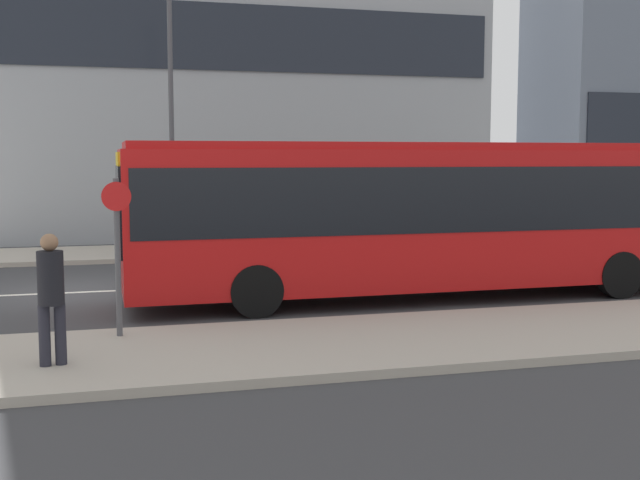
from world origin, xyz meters
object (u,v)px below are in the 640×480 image
at_px(parked_car_0, 542,231).
at_px(pedestrian_near_stop, 51,291).
at_px(bus_stop_sign, 117,244).
at_px(city_bus, 427,209).
at_px(street_lamp, 171,89).

relative_size(parked_car_0, pedestrian_near_stop, 2.47).
xyz_separation_m(parked_car_0, pedestrian_near_stop, (-13.32, -10.22, 0.46)).
xyz_separation_m(parked_car_0, bus_stop_sign, (-12.44, -8.67, 0.88)).
xyz_separation_m(city_bus, parked_car_0, (6.29, 6.07, -1.14)).
bearing_deg(street_lamp, bus_stop_sign, -99.49).
bearing_deg(parked_car_0, city_bus, -136.02).
distance_m(city_bus, street_lamp, 9.51).
relative_size(city_bus, parked_car_0, 2.82).
relative_size(city_bus, bus_stop_sign, 5.03).
relative_size(parked_car_0, street_lamp, 0.56).
bearing_deg(bus_stop_sign, parked_car_0, 34.87).
bearing_deg(parked_car_0, pedestrian_near_stop, -142.52).
height_order(bus_stop_sign, street_lamp, street_lamp).
xyz_separation_m(city_bus, pedestrian_near_stop, (-7.04, -4.15, -0.69)).
bearing_deg(city_bus, bus_stop_sign, -162.40).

